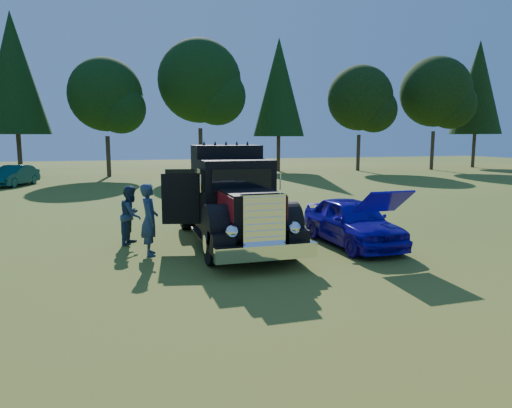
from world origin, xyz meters
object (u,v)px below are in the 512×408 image
object	(u,v)px
spectator_far	(131,215)
distant_teal_car	(14,176)
hotrod_coupe	(352,221)
spectator_near	(149,220)
diamond_t_truck	(233,203)

from	to	relation	value
spectator_far	distant_teal_car	distance (m)	21.46
hotrod_coupe	spectator_near	world-z (taller)	spectator_near
spectator_near	hotrod_coupe	bearing A→B (deg)	-95.70
spectator_near	distant_teal_car	xyz separation A→B (m)	(-7.72, 21.80, -0.29)
spectator_far	distant_teal_car	xyz separation A→B (m)	(-7.27, 20.19, -0.19)
spectator_far	spectator_near	bearing A→B (deg)	-143.63
distant_teal_car	spectator_near	bearing A→B (deg)	-51.84
hotrod_coupe	distant_teal_car	world-z (taller)	hotrod_coupe
hotrod_coupe	diamond_t_truck	bearing A→B (deg)	162.22
spectator_far	diamond_t_truck	bearing A→B (deg)	-87.63
diamond_t_truck	spectator_near	bearing A→B (deg)	-166.09
diamond_t_truck	distant_teal_car	bearing A→B (deg)	115.77
diamond_t_truck	spectator_far	world-z (taller)	diamond_t_truck
hotrod_coupe	spectator_far	bearing A→B (deg)	161.86
hotrod_coupe	spectator_near	size ratio (longest dim) A/B	2.15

